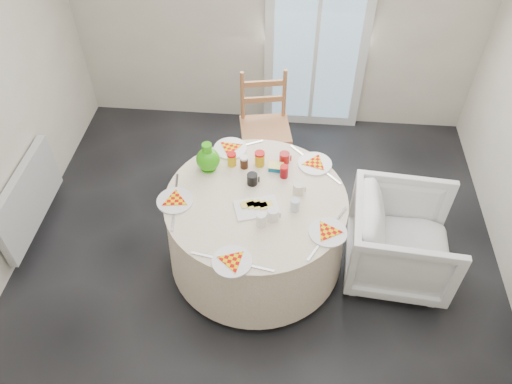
# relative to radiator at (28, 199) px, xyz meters

# --- Properties ---
(floor) EXTENTS (4.00, 4.00, 0.00)m
(floor) POSITION_rel_radiator_xyz_m (1.94, -0.20, -0.38)
(floor) COLOR black
(floor) RESTS_ON ground
(wall_back) EXTENTS (4.00, 0.02, 2.60)m
(wall_back) POSITION_rel_radiator_xyz_m (1.94, 1.80, 0.92)
(wall_back) COLOR #BCB5A3
(wall_back) RESTS_ON floor
(glass_door) EXTENTS (1.00, 0.08, 2.10)m
(glass_door) POSITION_rel_radiator_xyz_m (2.34, 1.75, 0.67)
(glass_door) COLOR silver
(glass_door) RESTS_ON floor
(radiator) EXTENTS (0.07, 1.00, 0.55)m
(radiator) POSITION_rel_radiator_xyz_m (0.00, 0.00, 0.00)
(radiator) COLOR silver
(radiator) RESTS_ON floor
(table) EXTENTS (1.40, 1.40, 0.71)m
(table) POSITION_rel_radiator_xyz_m (1.92, -0.16, -0.01)
(table) COLOR #FAEDCC
(table) RESTS_ON floor
(wooden_chair) EXTENTS (0.52, 0.50, 1.01)m
(wooden_chair) POSITION_rel_radiator_xyz_m (1.91, 0.95, 0.09)
(wooden_chair) COLOR #AA643F
(wooden_chair) RESTS_ON floor
(armchair) EXTENTS (0.79, 0.84, 0.80)m
(armchair) POSITION_rel_radiator_xyz_m (3.06, -0.16, 0.01)
(armchair) COLOR white
(armchair) RESTS_ON floor
(place_settings) EXTENTS (1.76, 1.76, 0.03)m
(place_settings) POSITION_rel_radiator_xyz_m (1.92, -0.16, 0.39)
(place_settings) COLOR white
(place_settings) RESTS_ON table
(jar_cluster) EXTENTS (0.53, 0.41, 0.14)m
(jar_cluster) POSITION_rel_radiator_xyz_m (1.90, 0.14, 0.44)
(jar_cluster) COLOR #AB8422
(jar_cluster) RESTS_ON table
(butter_tub) EXTENTS (0.12, 0.09, 0.05)m
(butter_tub) POSITION_rel_radiator_xyz_m (2.05, 0.17, 0.41)
(butter_tub) COLOR #095E8C
(butter_tub) RESTS_ON table
(green_pitcher) EXTENTS (0.25, 0.25, 0.24)m
(green_pitcher) POSITION_rel_radiator_xyz_m (1.53, 0.13, 0.49)
(green_pitcher) COLOR #2EA50F
(green_pitcher) RESTS_ON table
(cheese_platter) EXTENTS (0.36, 0.29, 0.04)m
(cheese_platter) POSITION_rel_radiator_xyz_m (1.94, -0.25, 0.39)
(cheese_platter) COLOR silver
(cheese_platter) RESTS_ON table
(mugs_glasses) EXTENTS (0.61, 0.61, 0.11)m
(mugs_glasses) POSITION_rel_radiator_xyz_m (2.06, -0.12, 0.43)
(mugs_glasses) COLOR #A6A2A2
(mugs_glasses) RESTS_ON table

